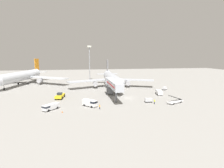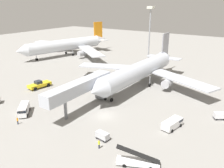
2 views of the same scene
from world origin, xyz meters
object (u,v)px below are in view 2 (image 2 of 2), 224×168
(pushback_tug, at_px, (39,84))
(belt_loader_truck, at_px, (138,161))
(airplane_background, at_px, (68,45))
(baggage_cart_mid_right, at_px, (219,116))
(service_van_far_center, at_px, (24,109))
(ground_crew_worker_midground, at_px, (99,144))
(jet_bridge, at_px, (83,87))
(service_van_rear_left, at_px, (173,123))
(baggage_cart_outer_right, at_px, (102,136))
(apron_light_mast, at_px, (150,24))
(airplane_at_gate, at_px, (141,70))
(ground_crew_worker_foreground, at_px, (18,121))

(pushback_tug, distance_m, belt_loader_truck, 44.12)
(airplane_background, bearing_deg, baggage_cart_mid_right, -21.39)
(pushback_tug, xyz_separation_m, service_van_far_center, (11.29, -13.70, 0.23))
(airplane_background, bearing_deg, ground_crew_worker_midground, -41.84)
(jet_bridge, distance_m, service_van_rear_left, 21.92)
(pushback_tug, xyz_separation_m, baggage_cart_outer_right, (32.56, -11.96, -0.23))
(belt_loader_truck, relative_size, apron_light_mast, 0.30)
(airplane_background, bearing_deg, service_van_rear_left, -29.86)
(pushback_tug, height_order, service_van_far_center, pushback_tug)
(airplane_background, bearing_deg, jet_bridge, -42.37)
(airplane_at_gate, xyz_separation_m, belt_loader_truck, (17.35, -33.71, -4.22))
(ground_crew_worker_midground, bearing_deg, apron_light_mast, 108.13)
(baggage_cart_outer_right, height_order, apron_light_mast, apron_light_mast)
(airplane_background, xyz_separation_m, apron_light_mast, (39.56, 7.00, 11.21))
(ground_crew_worker_midground, xyz_separation_m, apron_light_mast, (-19.65, 60.01, 15.36))
(airplane_at_gate, xyz_separation_m, ground_crew_worker_foreground, (-10.11, -36.39, -4.12))
(ground_crew_worker_foreground, xyz_separation_m, ground_crew_worker_midground, (19.61, 2.81, 0.06))
(service_van_far_center, distance_m, ground_crew_worker_midground, 22.48)
(service_van_rear_left, bearing_deg, belt_loader_truck, -91.28)
(service_van_far_center, xyz_separation_m, baggage_cart_outer_right, (21.27, 1.74, -0.45))
(airplane_at_gate, bearing_deg, baggage_cart_outer_right, -74.97)
(service_van_far_center, distance_m, baggage_cart_mid_right, 44.25)
(service_van_rear_left, bearing_deg, airplane_at_gate, 132.57)
(pushback_tug, height_order, apron_light_mast, apron_light_mast)
(baggage_cart_outer_right, bearing_deg, jet_bridge, 145.08)
(baggage_cart_outer_right, height_order, ground_crew_worker_midground, ground_crew_worker_midground)
(service_van_rear_left, distance_m, ground_crew_worker_midground, 16.50)
(airplane_at_gate, relative_size, baggage_cart_outer_right, 16.99)
(jet_bridge, xyz_separation_m, baggage_cart_mid_right, (28.35, 12.97, -4.84))
(jet_bridge, distance_m, baggage_cart_mid_right, 31.54)
(airplane_at_gate, xyz_separation_m, airplane_background, (-49.71, 19.44, 0.09))
(ground_crew_worker_foreground, distance_m, ground_crew_worker_midground, 19.81)
(baggage_cart_mid_right, xyz_separation_m, airplane_background, (-74.60, 29.22, 4.22))
(jet_bridge, distance_m, ground_crew_worker_midground, 17.56)
(ground_crew_worker_foreground, bearing_deg, pushback_tug, 129.13)
(baggage_cart_mid_right, bearing_deg, service_van_far_center, -148.79)
(ground_crew_worker_midground, bearing_deg, pushback_tug, 156.65)
(service_van_rear_left, height_order, ground_crew_worker_foreground, service_van_rear_left)
(belt_loader_truck, height_order, baggage_cart_outer_right, belt_loader_truck)
(ground_crew_worker_foreground, relative_size, airplane_background, 0.03)
(airplane_at_gate, height_order, baggage_cart_mid_right, airplane_at_gate)
(service_van_far_center, relative_size, ground_crew_worker_foreground, 3.13)
(belt_loader_truck, bearing_deg, service_van_rear_left, 88.72)
(ground_crew_worker_foreground, xyz_separation_m, apron_light_mast, (-0.04, 62.83, 15.42))
(baggage_cart_outer_right, bearing_deg, belt_loader_truck, -16.90)
(airplane_at_gate, xyz_separation_m, service_van_far_center, (-12.96, -32.71, -3.69))
(jet_bridge, xyz_separation_m, baggage_cart_outer_right, (11.77, -8.22, -4.85))
(service_van_rear_left, relative_size, ground_crew_worker_foreground, 3.36)
(jet_bridge, bearing_deg, ground_crew_worker_midground, -39.88)
(jet_bridge, xyz_separation_m, service_van_far_center, (-9.50, -9.96, -4.40))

